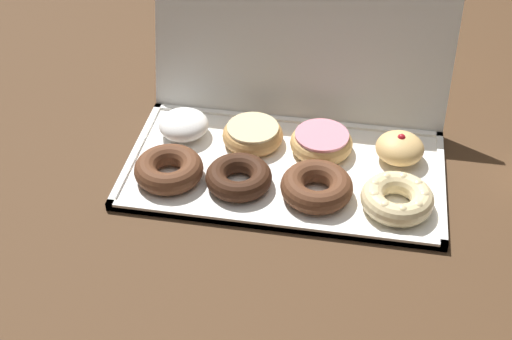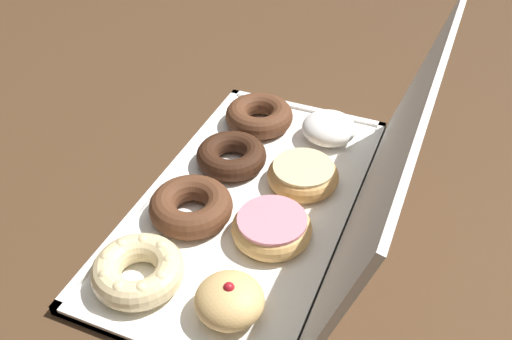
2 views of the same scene
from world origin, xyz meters
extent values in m
plane|color=#4C331E|center=(0.00, 0.00, 0.00)|extent=(3.00, 3.00, 0.00)
cube|color=white|center=(0.00, 0.00, 0.01)|extent=(0.54, 0.29, 0.01)
cube|color=white|center=(0.00, -0.14, 0.01)|extent=(0.54, 0.01, 0.01)
cube|color=white|center=(0.00, 0.14, 0.01)|extent=(0.54, 0.01, 0.01)
cube|color=white|center=(-0.26, 0.00, 0.01)|extent=(0.01, 0.29, 0.01)
cube|color=white|center=(0.26, 0.00, 0.01)|extent=(0.01, 0.29, 0.01)
cube|color=white|center=(0.00, 0.19, 0.13)|extent=(0.54, 0.08, 0.26)
torus|color=#59331E|center=(-0.19, -0.06, 0.03)|extent=(0.12, 0.12, 0.04)
torus|color=#381E11|center=(-0.07, -0.06, 0.03)|extent=(0.11, 0.11, 0.04)
torus|color=#59331E|center=(0.06, -0.06, 0.03)|extent=(0.12, 0.12, 0.04)
torus|color=beige|center=(0.19, -0.07, 0.03)|extent=(0.12, 0.12, 0.04)
sphere|color=beige|center=(0.23, -0.07, 0.04)|extent=(0.02, 0.02, 0.02)
sphere|color=beige|center=(0.22, -0.04, 0.04)|extent=(0.02, 0.02, 0.02)
sphere|color=beige|center=(0.20, -0.03, 0.04)|extent=(0.02, 0.02, 0.02)
sphere|color=beige|center=(0.17, -0.03, 0.04)|extent=(0.02, 0.02, 0.02)
sphere|color=beige|center=(0.15, -0.05, 0.04)|extent=(0.02, 0.02, 0.02)
sphere|color=beige|center=(0.15, -0.08, 0.04)|extent=(0.02, 0.02, 0.02)
sphere|color=beige|center=(0.17, -0.10, 0.04)|extent=(0.02, 0.02, 0.02)
sphere|color=beige|center=(0.20, -0.11, 0.04)|extent=(0.02, 0.02, 0.02)
sphere|color=beige|center=(0.22, -0.09, 0.04)|extent=(0.02, 0.02, 0.02)
ellipsoid|color=white|center=(-0.19, 0.06, 0.03)|extent=(0.09, 0.09, 0.04)
torus|color=tan|center=(-0.07, 0.06, 0.03)|extent=(0.11, 0.11, 0.03)
cylinder|color=beige|center=(-0.07, 0.06, 0.04)|extent=(0.09, 0.09, 0.01)
torus|color=tan|center=(0.06, 0.06, 0.03)|extent=(0.11, 0.11, 0.03)
cylinder|color=pink|center=(0.06, 0.06, 0.04)|extent=(0.09, 0.09, 0.01)
ellipsoid|color=#E5B770|center=(0.19, 0.06, 0.03)|extent=(0.08, 0.08, 0.05)
sphere|color=#B21923|center=(0.19, 0.06, 0.06)|extent=(0.01, 0.01, 0.01)
camera|label=1|loc=(0.11, -0.92, 0.78)|focal=49.51mm
camera|label=2|loc=(0.56, 0.25, 0.57)|focal=39.65mm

